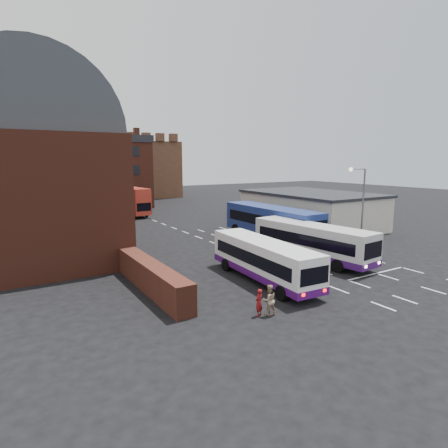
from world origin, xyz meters
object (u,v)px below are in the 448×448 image
pedestrian_red (259,302)px  pedestrian_beige (269,300)px  bus_blue (271,221)px  bus_white_inbound (312,239)px  street_lamp (360,203)px  bus_white_outbound (264,258)px  bus_red_double (129,200)px

pedestrian_red → pedestrian_beige: pedestrian_beige is taller
bus_blue → pedestrian_beige: bus_blue is taller
bus_white_inbound → street_lamp: 5.53m
bus_white_outbound → pedestrian_red: (-3.77, -4.54, -0.89)m
bus_white_outbound → pedestrian_beige: 5.81m
bus_blue → pedestrian_beige: bearing=50.8°
street_lamp → pedestrian_red: 16.68m
bus_blue → bus_red_double: bearing=-75.1°
bus_white_inbound → bus_white_outbound: bearing=12.3°
bus_white_outbound → pedestrian_beige: bearing=-121.1°
bus_white_outbound → bus_blue: 13.33m
bus_white_outbound → pedestrian_red: bus_white_outbound is taller
bus_white_inbound → pedestrian_beige: size_ratio=6.60×
bus_white_inbound → pedestrian_beige: bearing=29.0°
bus_white_outbound → pedestrian_red: 5.97m
bus_red_double → pedestrian_red: size_ratio=7.17×
street_lamp → pedestrian_red: bearing=-158.5°
bus_white_outbound → pedestrian_beige: (-3.26, -4.74, -0.79)m
bus_blue → pedestrian_beige: size_ratio=7.50×
bus_blue → street_lamp: bearing=106.6°
bus_blue → pedestrian_red: bus_blue is taller
bus_white_outbound → pedestrian_red: bearing=-126.3°
bus_white_outbound → pedestrian_red: size_ratio=6.94×
bus_white_outbound → bus_red_double: (1.90, 35.31, 0.59)m
bus_white_outbound → bus_red_double: 35.36m
bus_red_double → bus_blue: bearing=100.8°
street_lamp → bus_blue: bearing=106.8°
street_lamp → pedestrian_beige: size_ratio=4.48×
bus_white_outbound → street_lamp: bearing=10.4°
bus_white_inbound → bus_red_double: size_ratio=1.05×
street_lamp → bus_red_double: bearing=105.6°
bus_red_double → street_lamp: street_lamp is taller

